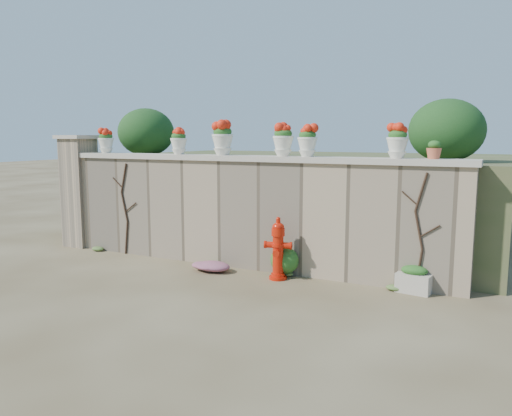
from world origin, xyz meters
The scene contains 21 objects.
ground centered at (0.00, 0.00, 0.00)m, with size 80.00×80.00×0.00m, color brown.
stone_wall centered at (0.00, 1.80, 1.00)m, with size 8.00×0.40×2.00m, color #9D8669.
wall_cap centered at (0.00, 1.80, 2.05)m, with size 8.10×0.52×0.10m, color beige.
gate_pillar centered at (-4.15, 1.80, 1.26)m, with size 0.72×0.72×2.48m.
raised_fill centered at (0.00, 5.00, 1.00)m, with size 9.00×6.00×2.00m, color #384C23.
back_shrub_left centered at (-3.20, 3.00, 2.55)m, with size 1.30×1.30×1.10m, color #143814.
back_shrub_right centered at (3.40, 3.00, 2.55)m, with size 1.30×1.30×1.10m, color #143814.
vine_left centered at (-2.67, 1.58, 0.99)m, with size 0.60×0.04×1.91m.
vine_right centered at (3.23, 1.58, 0.99)m, with size 0.60×0.04×1.91m.
fire_hydrant centered at (0.95, 1.27, 0.54)m, with size 0.47×0.33×1.08m.
planter_box centered at (3.18, 1.55, 0.20)m, with size 0.56×0.37×0.44m.
green_shrub centered at (0.88, 1.55, 0.32)m, with size 0.68×0.61×0.65m, color #1E5119.
magenta_clump centered at (-0.40, 1.11, 0.11)m, with size 0.85×0.57×0.23m, color #CC288F.
white_flowers centered at (-0.40, 1.20, 0.08)m, with size 0.47×0.38×0.17m, color white.
urn_pot_0 centered at (-3.32, 1.80, 2.35)m, with size 0.33×0.33×0.51m.
urn_pot_1 centered at (-1.44, 1.80, 2.35)m, with size 0.33×0.33×0.51m.
urn_pot_2 centered at (-0.44, 1.80, 2.41)m, with size 0.40×0.40×0.63m.
urn_pot_3 centered at (0.81, 1.80, 2.39)m, with size 0.37×0.37×0.58m.
urn_pot_4 centered at (1.26, 1.80, 2.37)m, with size 0.35×0.35×0.54m.
urn_pot_5 centered at (2.79, 1.80, 2.37)m, with size 0.34×0.34×0.54m.
terracotta_pot centered at (3.35, 1.80, 2.23)m, with size 0.23×0.23×0.28m.
Camera 1 is at (4.35, -6.39, 2.44)m, focal length 35.00 mm.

